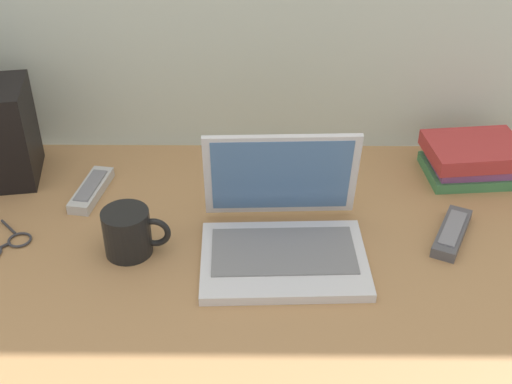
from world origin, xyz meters
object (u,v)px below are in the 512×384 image
laptop (283,230)px  remote_control_near (91,190)px  coffee_mug (129,232)px  remote_control_far (452,233)px  book_stack (473,159)px  eyeglasses (4,244)px

laptop → remote_control_near: 0.45m
remote_control_near → coffee_mug: bearing=-59.1°
remote_control_far → book_stack: book_stack is taller
book_stack → laptop: bearing=-147.9°
laptop → book_stack: size_ratio=1.43×
coffee_mug → remote_control_far: coffee_mug is taller
laptop → coffee_mug: (-0.29, -0.01, 0.00)m
remote_control_near → eyeglasses: (-0.13, -0.18, -0.01)m
remote_control_far → eyeglasses: (-0.88, -0.03, -0.01)m
remote_control_far → eyeglasses: bearing=-177.8°
laptop → eyeglasses: (-0.54, 0.01, -0.04)m
coffee_mug → book_stack: 0.78m
coffee_mug → book_stack: bearing=21.2°
coffee_mug → remote_control_far: bearing=4.5°
remote_control_far → eyeglasses: size_ratio=1.19×
remote_control_near → book_stack: bearing=5.8°
laptop → remote_control_near: size_ratio=1.92×
laptop → remote_control_far: 0.34m
remote_control_near → eyeglasses: size_ratio=1.20×
remote_control_near → remote_control_far: size_ratio=1.01×
laptop → eyeglasses: laptop is taller
remote_control_near → book_stack: size_ratio=0.74×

